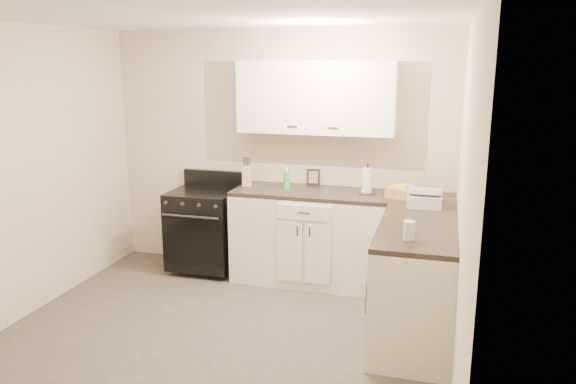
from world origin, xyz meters
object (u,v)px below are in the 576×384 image
(stove, at_px, (204,229))
(wicker_basket, at_px, (403,193))
(knife_block, at_px, (247,176))
(paper_towel, at_px, (367,181))
(countertop_grill, at_px, (425,200))

(stove, bearing_deg, wicker_basket, -0.85)
(stove, xyz_separation_m, knife_block, (0.47, 0.07, 0.58))
(paper_towel, height_order, wicker_basket, paper_towel)
(wicker_basket, bearing_deg, knife_block, 176.35)
(stove, relative_size, paper_towel, 3.29)
(stove, xyz_separation_m, countertop_grill, (2.26, -0.28, 0.53))
(stove, distance_m, wicker_basket, 2.12)
(stove, bearing_deg, knife_block, 8.62)
(stove, distance_m, countertop_grill, 2.34)
(paper_towel, distance_m, wicker_basket, 0.37)
(countertop_grill, bearing_deg, paper_towel, 148.26)
(paper_towel, relative_size, countertop_grill, 0.85)
(stove, height_order, countertop_grill, countertop_grill)
(stove, height_order, wicker_basket, wicker_basket)
(knife_block, height_order, wicker_basket, knife_block)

